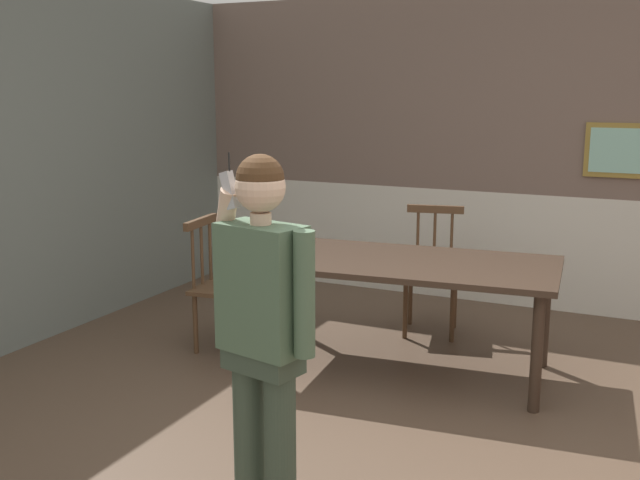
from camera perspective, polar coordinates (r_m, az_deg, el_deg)
name	(u,v)px	position (r m, az deg, el deg)	size (l,w,h in m)	color
ground_plane	(391,470)	(3.99, 5.41, -17.05)	(7.20, 7.20, 0.00)	brown
room_back_partition	(525,158)	(6.71, 15.35, 6.03)	(6.32, 0.17, 2.71)	#756056
dining_table	(407,272)	(5.04, 6.66, -2.43)	(2.05, 1.18, 0.77)	#38281E
chair_near_window	(224,285)	(5.55, -7.33, -3.43)	(0.52, 0.52, 0.97)	#513823
chair_by_doorway	(432,272)	(5.93, 8.53, -2.45)	(0.53, 0.53, 0.99)	#513823
person_figure	(264,319)	(3.23, -4.32, -6.04)	(0.53, 0.28, 1.64)	#3A493A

